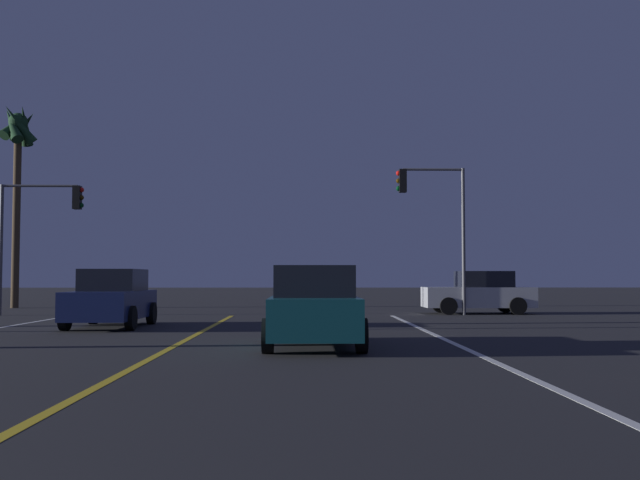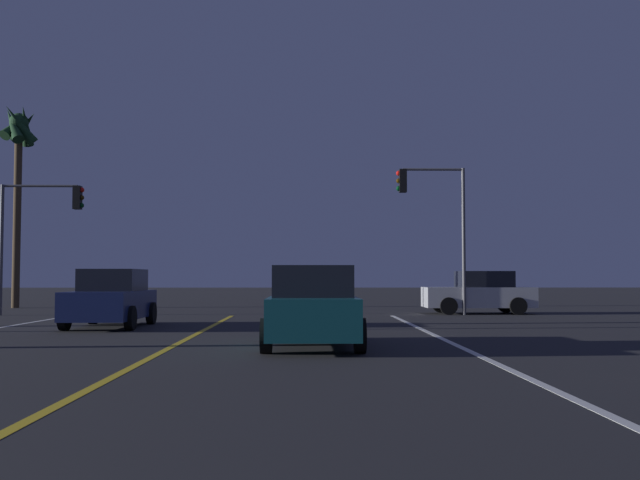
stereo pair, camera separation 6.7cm
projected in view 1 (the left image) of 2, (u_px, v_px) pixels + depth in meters
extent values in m
cube|color=silver|center=(515.00, 371.00, 11.47)|extent=(0.16, 32.86, 0.01)
cube|color=gold|center=(125.00, 372.00, 11.35)|extent=(0.16, 32.86, 0.01)
cylinder|color=black|center=(131.00, 318.00, 20.19)|extent=(0.22, 0.68, 0.68)
cylinder|color=black|center=(65.00, 318.00, 20.15)|extent=(0.22, 0.68, 0.68)
cylinder|color=black|center=(152.00, 313.00, 22.88)|extent=(0.22, 0.68, 0.68)
cylinder|color=black|center=(93.00, 313.00, 22.85)|extent=(0.22, 0.68, 0.68)
cube|color=navy|center=(111.00, 305.00, 21.53)|extent=(1.80, 4.30, 0.80)
cube|color=black|center=(114.00, 280.00, 21.82)|extent=(1.60, 2.10, 0.64)
cube|color=red|center=(147.00, 299.00, 23.65)|extent=(0.24, 0.08, 0.16)
cube|color=red|center=(110.00, 299.00, 23.62)|extent=(0.24, 0.08, 0.16)
cylinder|color=black|center=(274.00, 326.00, 16.81)|extent=(0.22, 0.68, 0.68)
cylinder|color=black|center=(353.00, 326.00, 16.84)|extent=(0.22, 0.68, 0.68)
cylinder|color=black|center=(268.00, 336.00, 14.11)|extent=(0.22, 0.68, 0.68)
cylinder|color=black|center=(362.00, 336.00, 14.14)|extent=(0.22, 0.68, 0.68)
cube|color=#145156|center=(314.00, 315.00, 15.49)|extent=(1.80, 4.30, 0.80)
cube|color=black|center=(314.00, 281.00, 15.28)|extent=(1.60, 2.10, 0.64)
cube|color=red|center=(282.00, 316.00, 13.39)|extent=(0.24, 0.08, 0.16)
cube|color=red|center=(348.00, 316.00, 13.41)|extent=(0.24, 0.08, 0.16)
cylinder|color=black|center=(449.00, 306.00, 28.47)|extent=(0.68, 0.22, 0.68)
cylinder|color=black|center=(440.00, 304.00, 30.27)|extent=(0.68, 0.22, 0.68)
cylinder|color=black|center=(518.00, 306.00, 28.53)|extent=(0.68, 0.22, 0.68)
cylinder|color=black|center=(505.00, 304.00, 30.32)|extent=(0.68, 0.22, 0.68)
cube|color=#B7BABF|center=(478.00, 297.00, 29.41)|extent=(4.30, 1.80, 0.80)
cube|color=black|center=(484.00, 279.00, 29.46)|extent=(2.10, 1.60, 0.64)
cube|color=red|center=(534.00, 295.00, 28.86)|extent=(0.08, 0.24, 0.16)
cube|color=red|center=(525.00, 294.00, 30.06)|extent=(0.08, 0.24, 0.16)
cylinder|color=#4C4C51|center=(464.00, 241.00, 28.57)|extent=(0.14, 0.14, 5.71)
cylinder|color=#4C4C51|center=(433.00, 169.00, 28.69)|extent=(2.36, 0.10, 0.10)
cube|color=black|center=(403.00, 181.00, 28.65)|extent=(0.28, 0.36, 0.90)
sphere|color=red|center=(399.00, 173.00, 28.66)|extent=(0.20, 0.20, 0.20)
sphere|color=#3C2706|center=(399.00, 181.00, 28.64)|extent=(0.20, 0.20, 0.20)
sphere|color=#063816|center=(399.00, 189.00, 28.63)|extent=(0.20, 0.20, 0.20)
cylinder|color=#4C4C51|center=(1.00, 250.00, 28.21)|extent=(0.14, 0.14, 5.03)
cylinder|color=#4C4C51|center=(40.00, 186.00, 28.37)|extent=(2.88, 0.10, 0.10)
cube|color=black|center=(77.00, 198.00, 28.37)|extent=(0.28, 0.36, 0.90)
sphere|color=red|center=(81.00, 190.00, 28.39)|extent=(0.20, 0.20, 0.20)
sphere|color=#3C2706|center=(81.00, 198.00, 28.37)|extent=(0.20, 0.20, 0.20)
sphere|color=#063816|center=(81.00, 205.00, 28.36)|extent=(0.20, 0.20, 0.20)
cylinder|color=#473826|center=(16.00, 217.00, 35.02)|extent=(0.36, 0.36, 8.62)
sphere|color=#19381E|center=(18.00, 122.00, 35.25)|extent=(0.90, 0.90, 0.90)
cone|color=#19381E|center=(25.00, 126.00, 35.28)|extent=(0.74, 1.61, 1.96)
cone|color=#19381E|center=(24.00, 127.00, 35.50)|extent=(1.77, 1.35, 1.57)
cone|color=#19381E|center=(13.00, 126.00, 35.34)|extent=(1.11, 1.68, 1.55)
cone|color=#19381E|center=(12.00, 124.00, 35.01)|extent=(1.60, 1.54, 1.93)
cone|color=#19381E|center=(19.00, 124.00, 34.97)|extent=(1.74, 1.27, 1.98)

